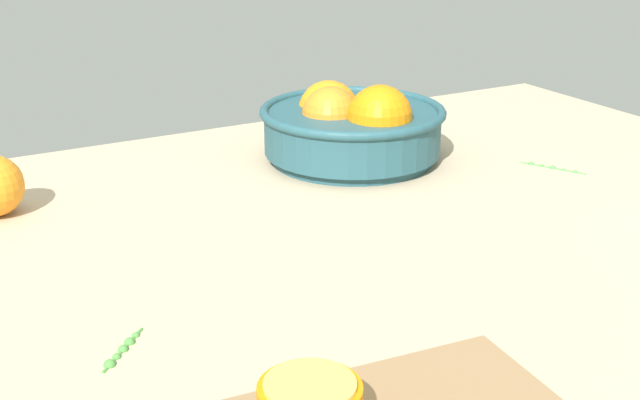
# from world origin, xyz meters

# --- Properties ---
(ground_plane) EXTENTS (1.50, 1.02, 0.03)m
(ground_plane) POSITION_xyz_m (0.00, 0.00, -0.01)
(ground_plane) COLOR tan
(fruit_bowl) EXTENTS (0.25, 0.25, 0.11)m
(fruit_bowl) POSITION_xyz_m (0.24, 0.28, 0.05)
(fruit_bowl) COLOR #234C56
(fruit_bowl) RESTS_ON ground_plane
(herb_sprig_0) EXTENTS (0.05, 0.05, 0.01)m
(herb_sprig_0) POSITION_xyz_m (-0.18, -0.05, 0.00)
(herb_sprig_0) COLOR #448739
(herb_sprig_0) RESTS_ON ground_plane
(herb_sprig_1) EXTENTS (0.04, 0.08, 0.01)m
(herb_sprig_1) POSITION_xyz_m (0.44, 0.12, 0.00)
(herb_sprig_1) COLOR #4A8B44
(herb_sprig_1) RESTS_ON ground_plane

